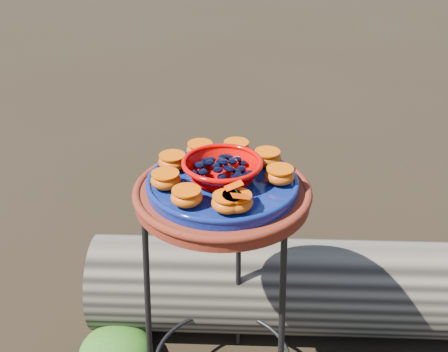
% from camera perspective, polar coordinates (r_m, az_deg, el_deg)
% --- Properties ---
extents(plant_stand, '(0.44, 0.44, 0.70)m').
position_cam_1_polar(plant_stand, '(1.60, -0.15, -13.30)').
color(plant_stand, black).
rests_on(plant_stand, ground).
extents(terracotta_saucer, '(0.43, 0.43, 0.03)m').
position_cam_1_polar(terracotta_saucer, '(1.38, -0.17, -1.94)').
color(terracotta_saucer, '#52160F').
rests_on(terracotta_saucer, plant_stand).
extents(cobalt_plate, '(0.37, 0.37, 0.02)m').
position_cam_1_polar(cobalt_plate, '(1.37, -0.17, -0.87)').
color(cobalt_plate, '#061034').
rests_on(cobalt_plate, terracotta_saucer).
extents(red_bowl, '(0.18, 0.18, 0.05)m').
position_cam_1_polar(red_bowl, '(1.35, -0.17, 0.53)').
color(red_bowl, '#CB0200').
rests_on(red_bowl, cobalt_plate).
extents(glass_gems, '(0.14, 0.14, 0.02)m').
position_cam_1_polar(glass_gems, '(1.33, -0.18, 1.96)').
color(glass_gems, black).
rests_on(glass_gems, red_bowl).
extents(orange_half_0, '(0.07, 0.07, 0.04)m').
position_cam_1_polar(orange_half_0, '(1.24, 1.33, -2.67)').
color(orange_half_0, '#A6420E').
rests_on(orange_half_0, cobalt_plate).
extents(orange_half_1, '(0.07, 0.07, 0.04)m').
position_cam_1_polar(orange_half_1, '(1.35, 5.69, 0.05)').
color(orange_half_1, '#A6420E').
rests_on(orange_half_1, cobalt_plate).
extents(orange_half_2, '(0.07, 0.07, 0.04)m').
position_cam_1_polar(orange_half_2, '(1.43, 4.40, 1.82)').
color(orange_half_2, '#A6420E').
rests_on(orange_half_2, cobalt_plate).
extents(orange_half_3, '(0.07, 0.07, 0.04)m').
position_cam_1_polar(orange_half_3, '(1.47, 1.25, 2.79)').
color(orange_half_3, '#A6420E').
rests_on(orange_half_3, cobalt_plate).
extents(orange_half_4, '(0.07, 0.07, 0.04)m').
position_cam_1_polar(orange_half_4, '(1.46, -2.43, 2.65)').
color(orange_half_4, '#A6420E').
rests_on(orange_half_4, cobalt_plate).
extents(orange_half_5, '(0.07, 0.07, 0.04)m').
position_cam_1_polar(orange_half_5, '(1.41, -5.26, 1.45)').
color(orange_half_5, '#A6420E').
rests_on(orange_half_5, cobalt_plate).
extents(orange_half_6, '(0.07, 0.07, 0.04)m').
position_cam_1_polar(orange_half_6, '(1.33, -5.95, -0.42)').
color(orange_half_6, '#A6420E').
rests_on(orange_half_6, cobalt_plate).
extents(orange_half_7, '(0.07, 0.07, 0.04)m').
position_cam_1_polar(orange_half_7, '(1.26, -3.83, -2.16)').
color(orange_half_7, '#A6420E').
rests_on(orange_half_7, cobalt_plate).
extents(orange_half_8, '(0.07, 0.07, 0.04)m').
position_cam_1_polar(orange_half_8, '(1.23, 0.35, -2.76)').
color(orange_half_8, '#A6420E').
rests_on(orange_half_8, cobalt_plate).
extents(butterfly, '(0.10, 0.09, 0.02)m').
position_cam_1_polar(butterfly, '(1.22, 1.34, -1.58)').
color(butterfly, '#DB3500').
rests_on(butterfly, orange_half_0).
extents(driftwood_log, '(1.81, 0.79, 0.33)m').
position_cam_1_polar(driftwood_log, '(2.00, 12.61, -11.00)').
color(driftwood_log, black).
rests_on(driftwood_log, ground).
extents(foliage_left, '(0.24, 0.24, 0.12)m').
position_cam_1_polar(foliage_left, '(1.93, -10.92, -16.98)').
color(foliage_left, '#225114').
rests_on(foliage_left, ground).
extents(foliage_back, '(0.31, 0.31, 0.16)m').
position_cam_1_polar(foliage_back, '(2.11, 0.85, -10.76)').
color(foliage_back, '#225114').
rests_on(foliage_back, ground).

